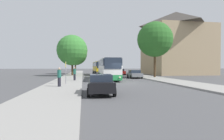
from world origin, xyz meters
The scene contains 16 objects.
ground_plane centered at (0.00, 0.00, 0.00)m, with size 300.00×300.00×0.00m, color #4C4C4F.
sidewalk_left centered at (-7.00, 0.00, 0.07)m, with size 4.00×120.00×0.15m, color gray.
sidewalk_right centered at (7.00, 0.00, 0.07)m, with size 4.00×120.00×0.15m, color gray.
building_right_background centered at (19.09, 21.87, 8.17)m, with size 14.39×14.04×16.33m.
bus_front centered at (-0.95, 6.95, 1.72)m, with size 3.00×11.92×3.21m.
bus_middle centered at (-0.89, 22.42, 1.71)m, with size 2.96×10.91×3.18m.
parked_car_left_curb centered at (-3.62, -7.74, 0.77)m, with size 2.07×4.01×1.46m.
parked_car_right_near centered at (4.06, 9.02, 0.75)m, with size 2.23×4.16×1.43m.
parked_car_right_far centered at (4.06, 21.19, 0.78)m, with size 2.06×4.16×1.49m.
bus_stop_sign centered at (-6.75, -0.92, 1.67)m, with size 0.08×0.45×2.44m.
pedestrian_waiting_near centered at (-6.04, 4.00, 1.06)m, with size 0.36×0.36×1.79m.
pedestrian_waiting_far centered at (-7.94, 3.17, 0.97)m, with size 0.36×0.36×1.63m.
pedestrian_walking_back centered at (-7.11, -3.42, 1.06)m, with size 0.36×0.36×1.80m.
tree_left_near centered at (-6.98, 29.03, 5.65)m, with size 6.48×6.48×8.74m.
tree_left_far centered at (-7.20, 18.45, 5.60)m, with size 6.63×6.63×8.77m.
tree_right_near centered at (7.89, 9.22, 6.92)m, with size 6.32×6.32×9.94m.
Camera 1 is at (-4.89, -20.55, 2.04)m, focal length 28.00 mm.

